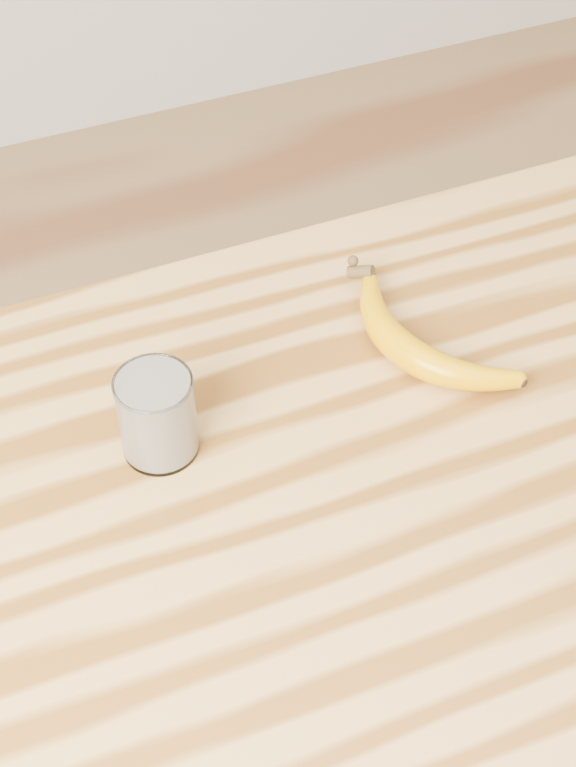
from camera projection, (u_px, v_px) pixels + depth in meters
name	position (u px, v px, depth m)	size (l,w,h in m)	color
table	(489.00, 575.00, 1.02)	(1.20, 0.80, 0.90)	#B38343
smoothie_glass	(157.00, 415.00, 0.93)	(0.07, 0.07, 0.09)	white
banana	(408.00, 354.00, 1.01)	(0.10, 0.28, 0.03)	#D48D00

